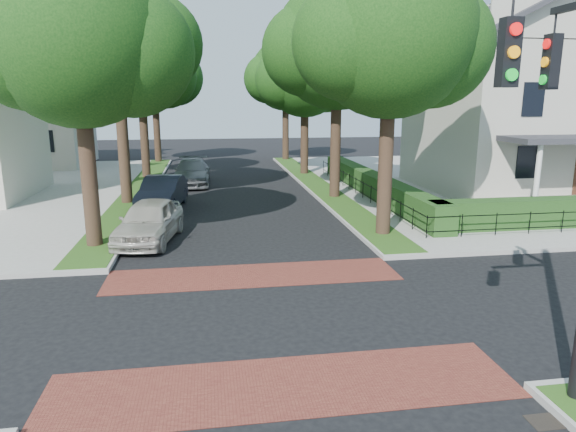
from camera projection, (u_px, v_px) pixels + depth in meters
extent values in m
plane|color=black|center=(265.00, 317.00, 12.93)|extent=(120.00, 120.00, 0.00)
cube|color=gray|center=(525.00, 180.00, 34.13)|extent=(30.00, 30.00, 0.15)
cube|color=maroon|center=(254.00, 275.00, 16.01)|extent=(9.00, 2.20, 0.01)
cube|color=maroon|center=(283.00, 386.00, 9.84)|extent=(9.00, 2.20, 0.01)
cube|color=black|center=(547.00, 422.00, 8.75)|extent=(0.65, 0.45, 0.01)
cube|color=#244C15|center=(317.00, 184.00, 32.10)|extent=(1.60, 29.80, 0.02)
cube|color=#244C15|center=(139.00, 189.00, 30.48)|extent=(1.60, 29.80, 0.02)
cylinder|color=black|center=(387.00, 140.00, 19.64)|extent=(0.56, 0.56, 7.35)
sphere|color=black|center=(391.00, 34.00, 18.77)|extent=(6.20, 6.20, 6.20)
sphere|color=black|center=(431.00, 47.00, 19.40)|extent=(4.65, 4.65, 4.65)
sphere|color=black|center=(351.00, 41.00, 18.41)|extent=(4.34, 4.34, 4.34)
sphere|color=black|center=(380.00, 25.00, 20.17)|extent=(4.03, 4.03, 4.03)
cylinder|color=black|center=(336.00, 125.00, 27.30)|extent=(0.56, 0.56, 7.70)
sphere|color=black|center=(337.00, 45.00, 26.39)|extent=(6.60, 6.60, 6.60)
sphere|color=black|center=(369.00, 54.00, 27.04)|extent=(4.95, 4.95, 4.95)
sphere|color=black|center=(307.00, 51.00, 26.02)|extent=(4.62, 4.62, 4.62)
sphere|color=black|center=(332.00, 39.00, 27.89)|extent=(4.29, 4.29, 4.29)
cylinder|color=black|center=(305.00, 126.00, 36.09)|extent=(0.56, 0.56, 6.65)
sphere|color=black|center=(305.00, 75.00, 35.30)|extent=(5.80, 5.80, 5.80)
sphere|color=black|center=(326.00, 81.00, 35.92)|extent=(4.35, 4.35, 4.35)
sphere|color=black|center=(285.00, 79.00, 34.96)|extent=(4.06, 4.06, 4.06)
sphere|color=black|center=(303.00, 68.00, 36.60)|extent=(3.77, 3.77, 3.77)
cylinder|color=black|center=(286.00, 119.00, 44.72)|extent=(0.56, 0.56, 7.00)
sphere|color=black|center=(286.00, 75.00, 43.89)|extent=(6.00, 6.00, 6.00)
sphere|color=black|center=(304.00, 80.00, 44.52)|extent=(4.50, 4.50, 4.50)
sphere|color=black|center=(268.00, 79.00, 43.54)|extent=(4.20, 4.20, 4.20)
sphere|color=black|center=(284.00, 70.00, 45.24)|extent=(3.90, 3.90, 3.90)
cylinder|color=black|center=(87.00, 149.00, 18.03)|extent=(0.56, 0.56, 7.00)
sphere|color=black|center=(77.00, 39.00, 17.20)|extent=(6.00, 6.00, 6.00)
sphere|color=black|center=(130.00, 53.00, 17.83)|extent=(4.50, 4.50, 4.50)
sphere|color=black|center=(29.00, 47.00, 16.85)|extent=(4.20, 4.20, 4.20)
sphere|color=black|center=(89.00, 29.00, 18.55)|extent=(3.90, 3.90, 3.90)
cylinder|color=black|center=(122.00, 123.00, 25.62)|extent=(0.56, 0.56, 8.05)
sphere|color=black|center=(115.00, 34.00, 24.67)|extent=(6.40, 6.40, 6.40)
sphere|color=black|center=(154.00, 44.00, 25.31)|extent=(4.80, 4.80, 4.80)
sphere|color=black|center=(80.00, 39.00, 24.30)|extent=(4.48, 4.48, 4.48)
sphere|color=black|center=(122.00, 27.00, 26.11)|extent=(4.16, 4.16, 4.16)
cylinder|color=black|center=(144.00, 126.00, 34.42)|extent=(0.56, 0.56, 6.86)
sphere|color=black|center=(140.00, 70.00, 33.61)|extent=(5.60, 5.60, 5.60)
sphere|color=black|center=(165.00, 77.00, 34.22)|extent=(4.20, 4.20, 4.20)
sphere|color=black|center=(118.00, 75.00, 33.27)|extent=(3.92, 3.92, 3.92)
sphere|color=black|center=(144.00, 64.00, 34.86)|extent=(3.64, 3.64, 3.64)
cylinder|color=black|center=(156.00, 119.00, 43.06)|extent=(0.56, 0.56, 7.14)
sphere|color=black|center=(154.00, 72.00, 42.21)|extent=(6.20, 6.20, 6.20)
sphere|color=black|center=(175.00, 78.00, 42.85)|extent=(4.65, 4.65, 4.65)
sphere|color=black|center=(134.00, 76.00, 41.86)|extent=(4.34, 4.34, 4.34)
sphere|color=black|center=(156.00, 67.00, 43.61)|extent=(4.03, 4.03, 4.03)
cube|color=#1D3C14|center=(373.00, 185.00, 28.36)|extent=(1.00, 18.00, 1.20)
cube|color=beige|center=(531.00, 120.00, 30.03)|extent=(12.00, 10.00, 8.00)
cylinder|color=white|center=(537.00, 176.00, 23.00)|extent=(0.24, 0.24, 3.00)
cube|color=beige|center=(26.00, 124.00, 40.67)|extent=(9.00, 8.00, 6.50)
cube|color=maroon|center=(49.00, 56.00, 38.40)|extent=(0.80, 0.80, 3.64)
cube|color=black|center=(509.00, 53.00, 7.62)|extent=(0.28, 0.22, 1.00)
cylinder|color=red|center=(516.00, 29.00, 7.43)|extent=(0.18, 0.05, 0.18)
cylinder|color=orange|center=(514.00, 52.00, 7.50)|extent=(0.18, 0.05, 0.18)
cylinder|color=#0CB226|center=(512.00, 75.00, 7.57)|extent=(0.18, 0.05, 0.18)
cube|color=black|center=(551.00, 62.00, 9.55)|extent=(0.22, 0.28, 1.00)
cylinder|color=red|center=(547.00, 44.00, 9.45)|extent=(0.05, 0.18, 0.18)
cylinder|color=orange|center=(545.00, 62.00, 9.53)|extent=(0.05, 0.18, 0.18)
cylinder|color=#0CB226|center=(543.00, 80.00, 9.60)|extent=(0.05, 0.18, 0.18)
imported|color=#B8B3A6|center=(149.00, 221.00, 19.65)|extent=(2.68, 5.02, 1.62)
imported|color=black|center=(162.00, 193.00, 25.50)|extent=(2.36, 5.12, 1.62)
imported|color=slate|center=(192.00, 172.00, 32.78)|extent=(2.35, 5.57, 1.60)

